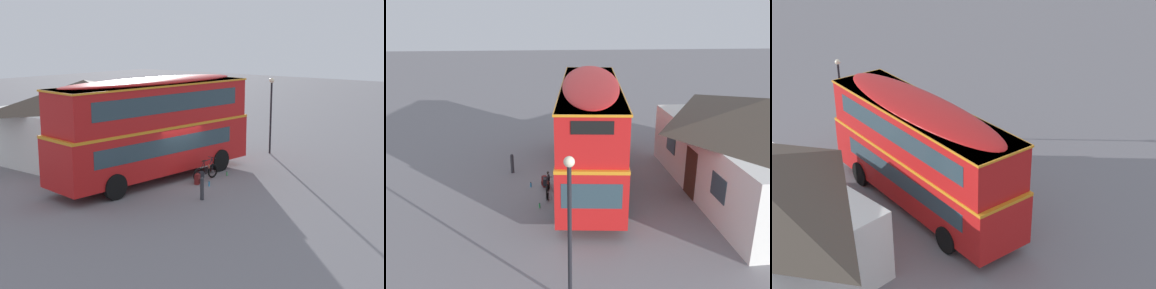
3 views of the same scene
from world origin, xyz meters
The scene contains 9 objects.
ground_plane centered at (0.00, 0.00, 0.00)m, with size 120.00×120.00×0.00m, color slate.
double_decker_bus centered at (-0.44, 1.02, 2.64)m, with size 10.80×3.49×4.79m.
touring_bicycle centered at (0.87, -0.95, 0.37)m, with size 1.71×0.46×1.02m.
backpack_on_ground centered at (0.11, -1.09, 0.27)m, with size 0.34×0.32×0.52m.
water_bottle_blue_sports centered at (0.17, -1.71, 0.11)m, with size 0.07×0.07×0.24m.
water_bottle_green_metal centered at (2.17, -1.29, 0.10)m, with size 0.07×0.07×0.21m.
pub_building centered at (1.38, 8.16, 2.14)m, with size 10.73×6.95×4.19m.
street_lamp centered at (7.77, -0.36, 2.70)m, with size 0.28×0.28×4.33m.
kerb_bollard centered at (-1.59, -2.67, 0.50)m, with size 0.16×0.16×0.97m.
Camera 2 is at (16.69, -0.81, 7.72)m, focal length 37.32 mm.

